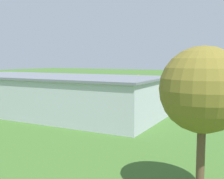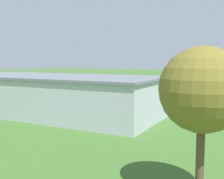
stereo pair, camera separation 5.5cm
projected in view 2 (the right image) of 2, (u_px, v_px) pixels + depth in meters
name	position (u px, v px, depth m)	size (l,w,h in m)	color
ground_plane	(122.00, 95.00, 73.89)	(400.00, 400.00, 0.00)	#3D6628
hangar	(49.00, 94.00, 48.93)	(40.17, 17.61, 6.65)	#B7BCC6
biplane	(129.00, 84.00, 64.27)	(6.50, 8.42, 4.03)	yellow
car_black	(20.00, 94.00, 70.75)	(2.05, 4.64, 1.71)	black
car_grey	(4.00, 92.00, 74.49)	(2.23, 4.74, 1.60)	slate
person_beside_truck	(177.00, 107.00, 50.28)	(0.50, 0.50, 1.72)	#72338C
person_by_parked_cars	(181.00, 104.00, 53.68)	(0.53, 0.53, 1.74)	#33723F
person_watching_takeoff	(34.00, 92.00, 74.82)	(0.42, 0.42, 1.61)	orange
person_near_hangar_door	(24.00, 95.00, 67.75)	(0.42, 0.42, 1.72)	#B23333
tree_near_perimeter_road	(202.00, 90.00, 18.03)	(5.66, 5.66, 10.19)	brown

